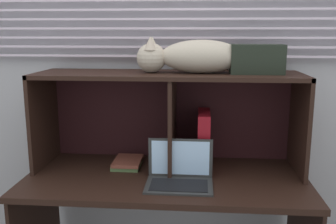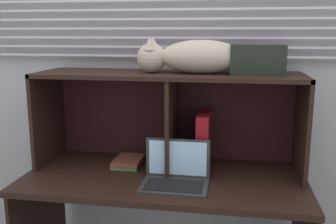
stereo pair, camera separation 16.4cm
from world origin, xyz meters
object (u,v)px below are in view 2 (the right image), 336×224
at_px(laptop, 176,175).
at_px(storage_box, 257,60).
at_px(binder_upright, 204,141).
at_px(book_stack, 128,161).
at_px(cat, 192,57).

height_order(laptop, storage_box, storage_box).
bearing_deg(storage_box, binder_upright, 180.00).
bearing_deg(binder_upright, storage_box, 0.00).
distance_m(binder_upright, book_stack, 0.44).
xyz_separation_m(book_stack, storage_box, (0.68, 0.00, 0.57)).
relative_size(book_stack, storage_box, 0.79).
relative_size(cat, binder_upright, 2.30).
height_order(laptop, book_stack, laptop).
distance_m(cat, binder_upright, 0.45).
bearing_deg(laptop, storage_box, 31.06).
bearing_deg(binder_upright, cat, 180.00).
xyz_separation_m(binder_upright, book_stack, (-0.42, -0.00, -0.14)).
bearing_deg(cat, laptop, -102.80).
xyz_separation_m(cat, binder_upright, (0.07, -0.00, -0.45)).
xyz_separation_m(cat, laptop, (-0.05, -0.23, -0.56)).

